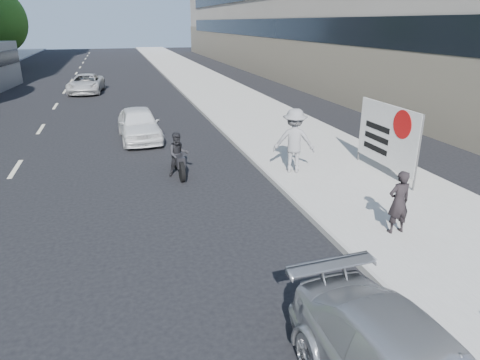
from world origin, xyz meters
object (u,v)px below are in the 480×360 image
object	(u,v)px
white_sedan_far	(86,84)
motorcycle	(178,156)
pedestrian_woman	(399,202)
protest_banner	(387,136)
white_sedan_near	(139,124)
jogger	(294,141)

from	to	relation	value
white_sedan_far	motorcycle	world-z (taller)	motorcycle
pedestrian_woman	protest_banner	xyz separation A→B (m)	(2.04, 3.59, 0.51)
pedestrian_woman	motorcycle	distance (m)	7.03
white_sedan_near	protest_banner	bearing A→B (deg)	-47.23
pedestrian_woman	motorcycle	bearing A→B (deg)	-54.66
protest_banner	white_sedan_far	distance (m)	23.29
white_sedan_far	jogger	bearing A→B (deg)	-64.49
protest_banner	white_sedan_far	bearing A→B (deg)	115.11
motorcycle	protest_banner	bearing A→B (deg)	-20.29
motorcycle	jogger	bearing A→B (deg)	-18.55
jogger	white_sedan_near	distance (m)	7.50
jogger	pedestrian_woman	size ratio (longest dim) A/B	1.37
protest_banner	white_sedan_near	size ratio (longest dim) A/B	0.77
white_sedan_far	motorcycle	bearing A→B (deg)	-73.29
protest_banner	jogger	bearing A→B (deg)	159.12
protest_banner	white_sedan_near	distance (m)	10.02
protest_banner	motorcycle	world-z (taller)	protest_banner
protest_banner	white_sedan_near	bearing A→B (deg)	135.40
jogger	protest_banner	distance (m)	2.85
pedestrian_woman	white_sedan_near	xyz separation A→B (m)	(-5.08, 10.61, -0.22)
jogger	protest_banner	xyz separation A→B (m)	(2.65, -1.01, 0.23)
white_sedan_near	motorcycle	xyz separation A→B (m)	(0.93, -4.93, -0.04)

